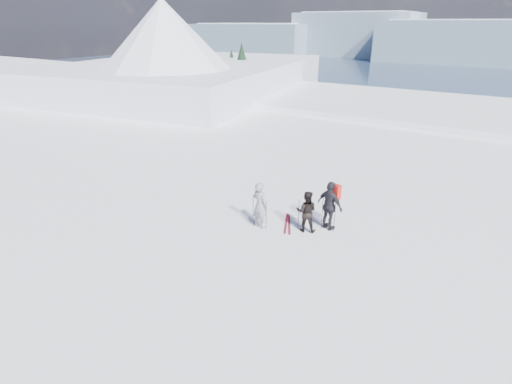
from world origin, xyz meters
TOP-DOWN VIEW (x-y plane):
  - lake_basin at (0.00, 30.00)m, footprint 820.00×820.00m
  - near_ridge at (-26.59, 29.31)m, footprint 31.37×35.68m
  - skier_grey at (-2.20, 3.14)m, footprint 0.76×0.59m
  - skier_dark at (-0.56, 3.81)m, footprint 0.96×0.85m
  - skier_pack at (0.11, 4.41)m, footprint 1.23×0.79m
  - backpack at (0.19, 4.65)m, footprint 0.47×0.35m
  - ski_poles at (-0.87, 3.72)m, footprint 2.85×1.31m
  - skis_loose at (-1.39, 3.93)m, footprint 0.99×1.58m

SIDE VIEW (x-z plane):
  - lake_basin at x=0.00m, z-range -42.31..29.31m
  - near_ridge at x=-26.59m, z-range -16.31..9.31m
  - skis_loose at x=-1.39m, z-range 0.00..0.03m
  - ski_poles at x=-0.87m, z-range -0.03..1.31m
  - skier_dark at x=-0.56m, z-range 0.00..1.63m
  - skier_grey at x=-2.20m, z-range 0.00..1.87m
  - skier_pack at x=0.11m, z-range 0.00..1.95m
  - backpack at x=0.19m, z-range 1.95..2.51m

